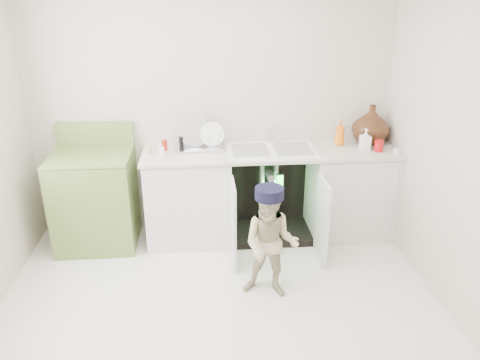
% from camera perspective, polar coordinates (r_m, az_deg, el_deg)
% --- Properties ---
extents(ground, '(3.50, 3.50, 0.00)m').
position_cam_1_polar(ground, '(3.78, -2.32, -15.72)').
color(ground, silver).
rests_on(ground, ground).
extents(room_shell, '(6.00, 5.50, 1.26)m').
position_cam_1_polar(room_shell, '(3.16, -2.68, 2.31)').
color(room_shell, '#BEB3A3').
rests_on(room_shell, ground).
extents(counter_run, '(2.44, 1.02, 1.28)m').
position_cam_1_polar(counter_run, '(4.63, 4.28, -1.12)').
color(counter_run, silver).
rests_on(counter_run, ground).
extents(avocado_stove, '(0.73, 0.65, 1.14)m').
position_cam_1_polar(avocado_stove, '(4.67, -17.17, -2.15)').
color(avocado_stove, olive).
rests_on(avocado_stove, ground).
extents(repair_worker, '(0.53, 0.90, 0.94)m').
position_cam_1_polar(repair_worker, '(3.72, 3.78, -7.66)').
color(repair_worker, tan).
rests_on(repair_worker, ground).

